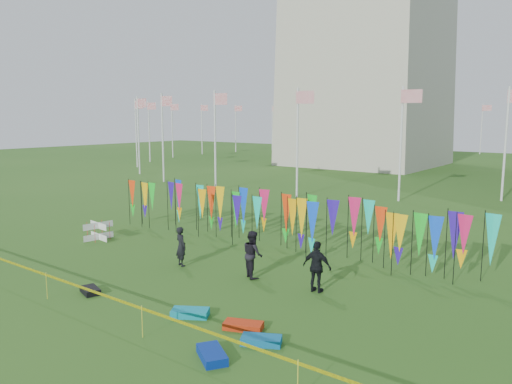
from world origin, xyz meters
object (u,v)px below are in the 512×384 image
Objects in this scene: person_right at (317,267)px; kite_bag_black at (90,290)px; person_left at (181,246)px; kite_bag_red at (243,326)px; kite_bag_teal at (261,340)px; kite_bag_turquoise at (190,313)px; kite_bag_blue at (212,355)px; box_kite at (98,231)px; person_mid at (253,254)px.

kite_bag_black is at bearing 34.76° from person_right.
kite_bag_black is (-0.17, -4.10, -0.70)m from person_left.
kite_bag_red and kite_bag_teal have the same top height.
kite_bag_teal is at bearing 3.77° from kite_bag_black.
kite_bag_blue is (2.31, -1.57, 0.00)m from kite_bag_turquoise.
kite_bag_turquoise is 2.80m from kite_bag_blue.
person_left is at bearing 141.07° from kite_bag_blue.
box_kite reaches higher than kite_bag_black.
box_kite is 0.80× the size of kite_bag_turquoise.
kite_bag_red is at bearing 84.95° from person_right.
box_kite is at bearing 155.86° from kite_bag_blue.
person_left reaches higher than kite_bag_blue.
person_mid is (3.15, 0.60, 0.09)m from person_left.
kite_bag_turquoise reaches higher than kite_bag_teal.
person_left is at bearing 150.88° from kite_bag_red.
kite_bag_blue is at bearing -75.26° from kite_bag_red.
kite_bag_black is (-6.40, 0.94, -0.01)m from kite_bag_blue.
person_left is 5.28m from kite_bag_turquoise.
person_mid is at bearing -151.72° from person_left.
person_mid reaches higher than kite_bag_black.
kite_bag_red is 5.99m from kite_bag_black.
kite_bag_blue is (3.09, -5.64, -0.77)m from person_mid.
person_right is at bearing 101.23° from kite_bag_teal.
person_right is 3.94m from kite_bag_red.
box_kite reaches higher than kite_bag_turquoise.
person_right is 4.45m from kite_bag_teal.
person_right is at bearing -147.04° from person_mid.
person_right is (12.11, 0.10, 0.45)m from box_kite.
person_mid is (9.40, 0.04, 0.44)m from box_kite.
person_mid reaches higher than person_left.
kite_bag_teal reaches higher than kite_bag_black.
kite_bag_teal is at bearing -17.95° from box_kite.
kite_bag_red is at bearing 8.56° from kite_bag_black.
box_kite is 0.84× the size of kite_bag_teal.
kite_bag_black is at bearing -176.23° from kite_bag_teal.
kite_bag_teal is at bearing 169.08° from person_left.
person_mid is at bearing 0.25° from box_kite.
person_right reaches higher than kite_bag_black.
kite_bag_blue is (0.38, -5.69, -0.77)m from person_right.
box_kite is 0.50× the size of person_right.
box_kite is 9.41m from person_mid.
kite_bag_blue reaches higher than kite_bag_red.
kite_bag_turquoise is at bearing 156.14° from person_left.
person_left is (6.25, -0.56, 0.36)m from box_kite.
person_mid is at bearing 100.78° from kite_bag_turquoise.
kite_bag_blue is 0.96× the size of kite_bag_red.
box_kite is 13.63m from kite_bag_teal.
kite_bag_teal is at bearing -24.53° from kite_bag_red.
person_mid is 5.80m from kite_bag_black.
person_right reaches higher than person_left.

